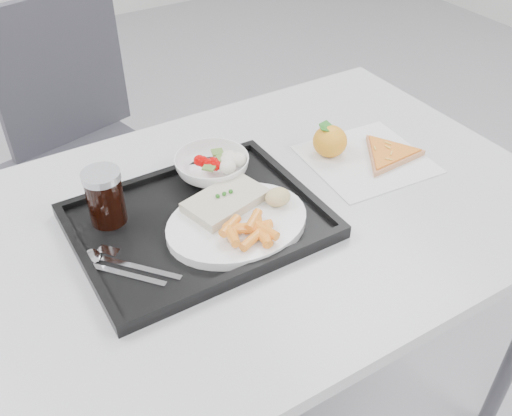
% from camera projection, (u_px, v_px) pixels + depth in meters
% --- Properties ---
extents(table, '(1.20, 0.80, 0.75)m').
position_uv_depth(table, '(253.00, 235.00, 1.16)').
color(table, silver).
rests_on(table, ground).
extents(chair, '(0.51, 0.51, 0.93)m').
position_uv_depth(chair, '(82.00, 134.00, 1.75)').
color(chair, '#35343C').
rests_on(chair, ground).
extents(tray, '(0.45, 0.35, 0.03)m').
position_uv_depth(tray, '(198.00, 223.00, 1.07)').
color(tray, black).
rests_on(tray, table).
extents(dinner_plate, '(0.27, 0.27, 0.02)m').
position_uv_depth(dinner_plate, '(237.00, 223.00, 1.05)').
color(dinner_plate, white).
rests_on(dinner_plate, tray).
extents(fish_fillet, '(0.17, 0.13, 0.03)m').
position_uv_depth(fish_fillet, '(226.00, 201.00, 1.07)').
color(fish_fillet, beige).
rests_on(fish_fillet, dinner_plate).
extents(bread_roll, '(0.06, 0.06, 0.03)m').
position_uv_depth(bread_roll, '(278.00, 197.00, 1.07)').
color(bread_roll, tan).
rests_on(bread_roll, dinner_plate).
extents(salad_bowl, '(0.15, 0.15, 0.05)m').
position_uv_depth(salad_bowl, '(212.00, 167.00, 1.17)').
color(salad_bowl, white).
rests_on(salad_bowl, tray).
extents(cola_glass, '(0.07, 0.07, 0.11)m').
position_uv_depth(cola_glass, '(105.00, 196.00, 1.04)').
color(cola_glass, black).
rests_on(cola_glass, tray).
extents(cutlery, '(0.14, 0.16, 0.01)m').
position_uv_depth(cutlery, '(117.00, 264.00, 0.97)').
color(cutlery, silver).
rests_on(cutlery, tray).
extents(napkin, '(0.27, 0.26, 0.00)m').
position_uv_depth(napkin, '(366.00, 159.00, 1.25)').
color(napkin, silver).
rests_on(napkin, table).
extents(tangerine, '(0.09, 0.09, 0.07)m').
position_uv_depth(tangerine, '(330.00, 141.00, 1.25)').
color(tangerine, orange).
rests_on(tangerine, napkin).
extents(pizza_slice, '(0.25, 0.25, 0.02)m').
position_uv_depth(pizza_slice, '(389.00, 154.00, 1.26)').
color(pizza_slice, tan).
rests_on(pizza_slice, napkin).
extents(carrot_pile, '(0.10, 0.09, 0.03)m').
position_uv_depth(carrot_pile, '(249.00, 230.00, 1.00)').
color(carrot_pile, orange).
rests_on(carrot_pile, dinner_plate).
extents(salad_contents, '(0.10, 0.08, 0.03)m').
position_uv_depth(salad_contents, '(223.00, 162.00, 1.16)').
color(salad_contents, '#B20000').
rests_on(salad_contents, salad_bowl).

